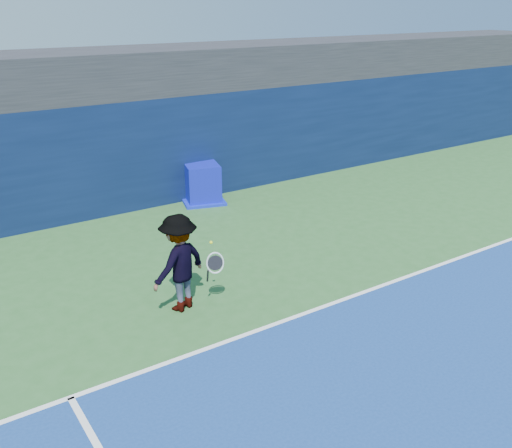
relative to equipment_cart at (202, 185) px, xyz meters
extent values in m
plane|color=#2B5C29|center=(-0.87, -9.68, -0.51)|extent=(80.00, 80.00, 0.00)
cube|color=white|center=(-0.87, -6.68, -0.50)|extent=(24.00, 0.10, 0.01)
cube|color=black|center=(-0.87, 1.82, 3.09)|extent=(36.00, 3.00, 1.20)
cube|color=#091535|center=(-0.87, 0.82, 0.99)|extent=(36.00, 1.00, 3.00)
cube|color=#0B11A2|center=(0.00, 0.00, 0.05)|extent=(1.15, 1.15, 1.11)
cube|color=#0D1BB7|center=(0.00, 0.00, -0.47)|extent=(1.44, 1.44, 0.07)
imported|color=silver|center=(-3.31, -5.19, 0.43)|extent=(1.37, 1.06, 1.88)
cylinder|color=black|center=(-2.86, -5.44, 0.14)|extent=(0.09, 0.17, 0.30)
torus|color=silver|center=(-2.72, -5.49, 0.39)|extent=(0.35, 0.19, 0.34)
cylinder|color=black|center=(-2.72, -5.49, 0.39)|extent=(0.29, 0.15, 0.28)
sphere|color=yellow|center=(-2.71, -5.34, 0.75)|extent=(0.06, 0.06, 0.06)
camera|label=1|loc=(-7.40, -13.88, 4.92)|focal=40.00mm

